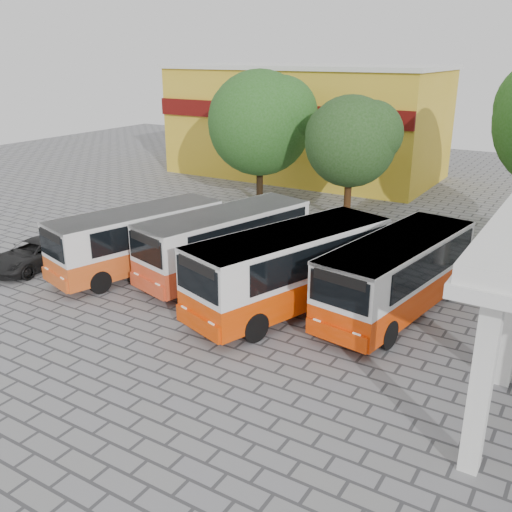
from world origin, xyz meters
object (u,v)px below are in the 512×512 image
Objects in this scene: bus_centre_left at (225,240)px; bus_centre_right at (291,265)px; parked_car at (35,254)px; bus_far_left at (138,237)px; bus_far_right at (398,271)px.

bus_centre_right reaches higher than bus_centre_left.
parked_car is (-7.95, -3.62, -1.03)m from bus_centre_left.
bus_centre_right is at bearing -5.49° from bus_centre_left.
bus_centre_left is at bearing 20.64° from parked_car.
bus_centre_right is 1.98× the size of parked_car.
parked_car is at bearing -138.86° from bus_far_left.
parked_car is (-4.37, -2.07, -0.97)m from bus_far_left.
bus_centre_right reaches higher than parked_car.
bus_centre_left is 1.86× the size of parked_car.
bus_far_left is at bearing -162.32° from bus_far_right.
bus_far_left is 3.90m from bus_centre_left.
bus_far_right reaches higher than parked_car.
bus_centre_right is at bearing 16.42° from bus_far_left.
bus_centre_right is 1.08× the size of bus_far_right.
bus_centre_left reaches higher than parked_car.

